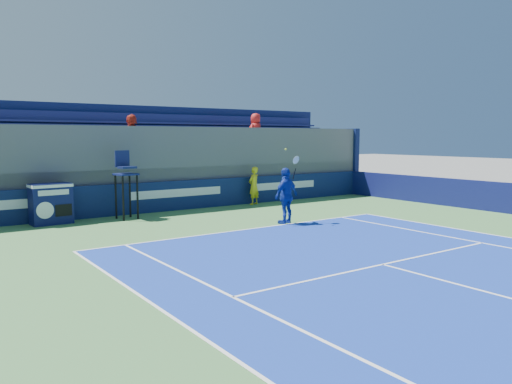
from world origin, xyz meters
TOP-DOWN VIEW (x-y plane):
  - ball_person at (3.53, 16.68)m, footprint 0.71×0.58m
  - back_hoarding at (0.00, 17.10)m, footprint 20.40×0.21m
  - match_clock at (-4.94, 16.56)m, footprint 1.37×0.81m
  - umpire_chair at (-2.45, 16.16)m, footprint 0.78×0.78m
  - tennis_player at (1.64, 12.04)m, footprint 1.20×0.73m
  - stadium_seating at (0.00, 19.14)m, footprint 21.00×4.05m

SIDE VIEW (x-z plane):
  - back_hoarding at x=0.00m, z-range 0.00..1.20m
  - match_clock at x=-4.94m, z-range 0.04..1.44m
  - ball_person at x=3.53m, z-range 0.01..1.67m
  - tennis_player at x=1.64m, z-range -0.31..2.26m
  - umpire_chair at x=-2.45m, z-range 0.29..2.77m
  - stadium_seating at x=0.00m, z-range -0.36..4.04m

